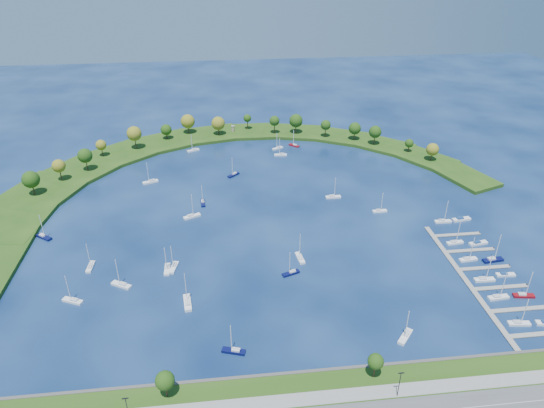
{
  "coord_description": "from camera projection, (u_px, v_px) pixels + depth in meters",
  "views": [
    {
      "loc": [
        -19.44,
        -211.18,
        125.49
      ],
      "look_at": [
        5.0,
        5.0,
        4.0
      ],
      "focal_mm": 32.1,
      "sensor_mm": 36.0,
      "label": 1
    }
  ],
  "objects": [
    {
      "name": "ground",
      "position": [
        263.0,
        216.0,
        246.31
      ],
      "size": [
        700.0,
        700.0,
        0.0
      ],
      "primitive_type": "plane",
      "color": "#07183F",
      "rests_on": "ground"
    },
    {
      "name": "breakwater",
      "position": [
        176.0,
        177.0,
        283.55
      ],
      "size": [
        286.74,
        247.64,
        2.0
      ],
      "color": "#224412",
      "rests_on": "ground"
    },
    {
      "name": "breakwater_trees",
      "position": [
        220.0,
        136.0,
        315.2
      ],
      "size": [
        239.25,
        94.35,
        15.23
      ],
      "color": "#382314",
      "rests_on": "breakwater"
    },
    {
      "name": "harbor_tower",
      "position": [
        233.0,
        128.0,
        345.09
      ],
      "size": [
        2.6,
        2.6,
        4.18
      ],
      "color": "gray",
      "rests_on": "breakwater"
    },
    {
      "name": "dock_system",
      "position": [
        482.0,
        278.0,
        201.58
      ],
      "size": [
        24.28,
        82.0,
        1.6
      ],
      "color": "gray",
      "rests_on": "ground"
    },
    {
      "name": "moored_boat_0",
      "position": [
        167.0,
        268.0,
        206.4
      ],
      "size": [
        2.3,
        8.16,
        11.99
      ],
      "rotation": [
        0.0,
        0.0,
        4.71
      ],
      "color": "white",
      "rests_on": "ground"
    },
    {
      "name": "moored_boat_1",
      "position": [
        90.0,
        266.0,
        207.88
      ],
      "size": [
        2.62,
        8.1,
        11.77
      ],
      "rotation": [
        0.0,
        0.0,
        1.52
      ],
      "color": "white",
      "rests_on": "ground"
    },
    {
      "name": "moored_boat_2",
      "position": [
        234.0,
        174.0,
        287.01
      ],
      "size": [
        7.37,
        7.14,
        11.79
      ],
      "rotation": [
        0.0,
        0.0,
        3.9
      ],
      "color": "#090D3D",
      "rests_on": "ground"
    },
    {
      "name": "moored_boat_3",
      "position": [
        278.0,
        148.0,
        322.66
      ],
      "size": [
        7.83,
        5.53,
        11.35
      ],
      "rotation": [
        0.0,
        0.0,
        3.63
      ],
      "color": "white",
      "rests_on": "ground"
    },
    {
      "name": "moored_boat_4",
      "position": [
        192.0,
        216.0,
        244.81
      ],
      "size": [
        8.93,
        5.88,
        12.81
      ],
      "rotation": [
        0.0,
        0.0,
        0.43
      ],
      "color": "white",
      "rests_on": "ground"
    },
    {
      "name": "moored_boat_5",
      "position": [
        193.0,
        150.0,
        319.47
      ],
      "size": [
        8.23,
        5.3,
        11.78
      ],
      "rotation": [
        0.0,
        0.0,
        3.56
      ],
      "color": "white",
      "rests_on": "ground"
    },
    {
      "name": "moored_boat_6",
      "position": [
        291.0,
        272.0,
        204.06
      ],
      "size": [
        7.93,
        4.67,
        11.26
      ],
      "rotation": [
        0.0,
        0.0,
        3.5
      ],
      "color": "#090D3D",
      "rests_on": "ground"
    },
    {
      "name": "moored_boat_7",
      "position": [
        203.0,
        202.0,
        257.17
      ],
      "size": [
        2.69,
        7.88,
        11.4
      ],
      "rotation": [
        0.0,
        0.0,
        4.78
      ],
      "color": "#090D3D",
      "rests_on": "ground"
    },
    {
      "name": "moored_boat_8",
      "position": [
        234.0,
        350.0,
        165.91
      ],
      "size": [
        8.48,
        4.65,
        12.02
      ],
      "rotation": [
        0.0,
        0.0,
        2.83
      ],
      "color": "#090D3D",
      "rests_on": "ground"
    },
    {
      "name": "moored_boat_9",
      "position": [
        150.0,
        181.0,
        278.87
      ],
      "size": [
        9.07,
        5.44,
        12.9
      ],
      "rotation": [
        0.0,
        0.0,
        3.51
      ],
      "color": "white",
      "rests_on": "ground"
    },
    {
      "name": "moored_boat_10",
      "position": [
        380.0,
        210.0,
        249.7
      ],
      "size": [
        7.52,
        2.45,
        10.91
      ],
      "rotation": [
        0.0,
        0.0,
        6.33
      ],
      "color": "white",
      "rests_on": "ground"
    },
    {
      "name": "moored_boat_11",
      "position": [
        405.0,
        336.0,
        171.94
      ],
      "size": [
        7.52,
        8.14,
        12.75
      ],
      "rotation": [
        0.0,
        0.0,
        4.0
      ],
      "color": "white",
      "rests_on": "ground"
    },
    {
      "name": "moored_boat_12",
      "position": [
        44.0,
        236.0,
        228.23
      ],
      "size": [
        8.41,
        7.07,
        12.72
      ],
      "rotation": [
        0.0,
        0.0,
        5.65
      ],
      "color": "#090D3D",
      "rests_on": "ground"
    },
    {
      "name": "moored_boat_13",
      "position": [
        121.0,
        284.0,
        197.06
      ],
      "size": [
        8.78,
        6.53,
        12.85
      ],
      "rotation": [
        0.0,
        0.0,
        2.61
      ],
      "color": "white",
      "rests_on": "ground"
    },
    {
      "name": "moored_boat_14",
      "position": [
        174.0,
        267.0,
        207.51
      ],
      "size": [
        4.03,
        8.49,
        12.03
      ],
      "rotation": [
        0.0,
        0.0,
        4.49
      ],
      "color": "white",
      "rests_on": "ground"
    },
    {
      "name": "moored_boat_15",
      "position": [
        281.0,
        154.0,
        312.97
      ],
      "size": [
        8.14,
        2.77,
        11.77
      ],
      "rotation": [
        0.0,
        0.0,
        3.07
      ],
      "color": "white",
      "rests_on": "ground"
    },
    {
      "name": "moored_boat_16",
      "position": [
        73.0,
        300.0,
        188.61
      ],
      "size": [
        8.61,
        5.6,
        12.33
      ],
      "rotation": [
        0.0,
        0.0,
        2.72
      ],
      "color": "white",
      "rests_on": "ground"
    },
    {
      "name": "moored_boat_17",
      "position": [
        333.0,
        196.0,
        262.91
      ],
      "size": [
        8.3,
        2.48,
        12.13
      ],
      "rotation": [
        0.0,
        0.0,
        0.02
      ],
      "color": "white",
      "rests_on": "ground"
    },
    {
      "name": "moored_boat_18",
      "position": [
        187.0,
        302.0,
        187.46
      ],
      "size": [
        3.77,
        9.78,
        14.01
      ],
      "rotation": [
        0.0,
        0.0,
        1.69
      ],
      "color": "white",
      "rests_on": "ground"
    },
    {
      "name": "moored_boat_19",
      "position": [
        294.0,
        145.0,
        326.82
      ],
      "size": [
        7.07,
        6.7,
        11.19
      ],
      "rotation": [
        0.0,
        0.0,
        2.4
      ],
      "color": "maroon",
      "rests_on": "ground"
    },
    {
      "name": "moored_boat_20",
      "position": [
        300.0,
        257.0,
        213.47
      ],
      "size": [
        3.53,
        8.77,
        12.53
      ],
      "rotation": [
        0.0,
        0.0,
        1.71
      ],
      "color": "white",
      "rests_on": "ground"
    },
    {
      "name": "docked_boat_0",
      "position": [
        519.0,
        323.0,
        177.68
      ],
      "size": [
        8.3,
        3.22,
        11.89
      ],
      "rotation": [
        0.0,
        0.0,
        -0.12
      ],
      "color": "white",
      "rests_on": "ground"
    },
    {
      "name": "docked_boat_2",
      "position": [
        498.0,
        297.0,
        190.38
      ],
      "size": [
        8.53,
        2.96,
        12.31
      ],
      "rotation": [
        0.0,
        0.0,
        0.07
      ],
      "color": "white",
      "rests_on": "ground"
    },
    {
      "name": "docked_boat_3",
      "position": [
        524.0,
        295.0,
        191.35
      ],
      "size": [
        8.46,
        3.44,
        12.08
      ],
      "rotation": [
        0.0,
        0.0,
        -0.14
      ],
      "color": "maroon",
      "rests_on": "ground"
    },
    {
      "name": "docked_boat_4",
      "position": [
        484.0,
        279.0,
        200.12
      ],
      "size": [
        8.52,
        2.63,
        12.41
      ],
      "rotation": [
        0.0,
        0.0,
        -0.03
      ],
      "color": "white",
      "rests_on": "ground"
    },
    {
      "name": "docked_boat_5",
      "position": [
        505.0,
        275.0,
        203.25
      ],
      "size": [
        8.05,
        2.79,
        1.61
      ],
      "rotation": [
        0.0,
        0.0,
        -0.07
      ],
      "color": "white",
      "rests_on": "ground"
    },
    {
      "name": "docked_boat_6",
      "position": [
        468.0,
        259.0,
        212.58
      ],
      "size": [
        8.25,
        3.08,
        11.84
      ],
      "rotation": [
        0.0,
        0.0,
        0.1
      ],
      "color": "white",
      "rests_on": "ground"
    },
    {
      "name": "docked_boat_7",
      "position": [
        493.0,
        259.0,
        212.12
      ],
      "size": [
        9.46,
        3.53,
        13.59
      ],
      "rotation": [
        0.0,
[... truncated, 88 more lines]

